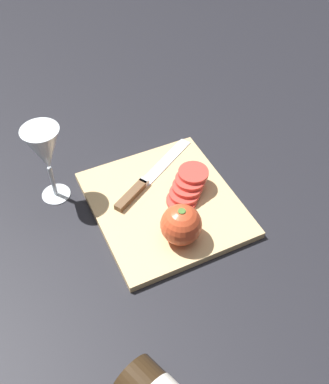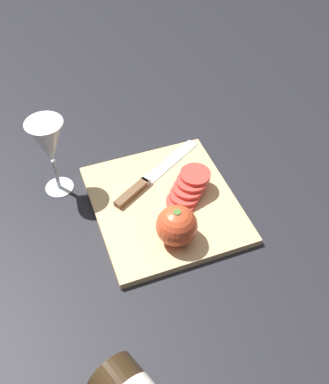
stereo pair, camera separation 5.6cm
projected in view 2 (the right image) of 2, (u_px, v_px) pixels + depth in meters
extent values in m
plane|color=black|center=(170.00, 195.00, 0.99)|extent=(3.00, 3.00, 0.00)
cube|color=tan|center=(164.00, 204.00, 0.96)|extent=(0.32, 0.29, 0.02)
cylinder|color=silver|center=(60.00, 187.00, 1.00)|extent=(0.06, 0.06, 0.00)
cylinder|color=silver|center=(56.00, 174.00, 0.97)|extent=(0.01, 0.01, 0.08)
cone|color=silver|center=(48.00, 143.00, 0.91)|extent=(0.08, 0.08, 0.10)
cone|color=beige|center=(51.00, 153.00, 0.93)|extent=(0.03, 0.03, 0.04)
sphere|color=#DB4C28|center=(177.00, 226.00, 0.86)|extent=(0.08, 0.08, 0.08)
cylinder|color=#47702D|center=(177.00, 213.00, 0.83)|extent=(0.01, 0.01, 0.01)
cube|color=silver|center=(171.00, 162.00, 1.04)|extent=(0.11, 0.16, 0.00)
cube|color=silver|center=(146.00, 181.00, 0.99)|extent=(0.02, 0.02, 0.01)
cube|color=brown|center=(132.00, 193.00, 0.96)|extent=(0.06, 0.09, 0.01)
cylinder|color=#D63D33|center=(181.00, 202.00, 0.95)|extent=(0.07, 0.07, 0.01)
cylinder|color=#D63D33|center=(185.00, 195.00, 0.95)|extent=(0.07, 0.07, 0.01)
cylinder|color=#D63D33|center=(188.00, 188.00, 0.95)|extent=(0.07, 0.07, 0.01)
cylinder|color=#D63D33|center=(192.00, 181.00, 0.95)|extent=(0.07, 0.07, 0.01)
cylinder|color=#D63D33|center=(195.00, 175.00, 0.95)|extent=(0.07, 0.07, 0.01)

